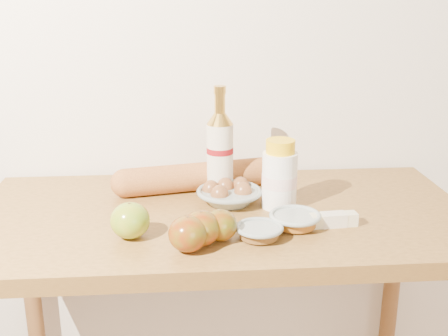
{
  "coord_description": "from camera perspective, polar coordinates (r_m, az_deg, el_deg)",
  "views": [
    {
      "loc": [
        -0.1,
        -0.08,
        1.42
      ],
      "look_at": [
        0.0,
        1.15,
        1.02
      ],
      "focal_mm": 45.0,
      "sensor_mm": 36.0,
      "label": 1
    }
  ],
  "objects": [
    {
      "name": "back_wall",
      "position": [
        1.59,
        -1.07,
        13.69
      ],
      "size": [
        3.5,
        0.02,
        2.6
      ],
      "primitive_type": "cube",
      "color": "silver",
      "rests_on": "ground"
    },
    {
      "name": "table",
      "position": [
        1.42,
        -0.1,
        -9.03
      ],
      "size": [
        1.2,
        0.6,
        0.9
      ],
      "color": "olive",
      "rests_on": "ground"
    },
    {
      "name": "bourbon_bottle",
      "position": [
        1.45,
        -0.41,
        1.76
      ],
      "size": [
        0.09,
        0.09,
        0.28
      ],
      "rotation": [
        0.0,
        0.0,
        0.4
      ],
      "color": "beige",
      "rests_on": "table"
    },
    {
      "name": "cream_bottle",
      "position": [
        1.37,
        5.66,
        -0.84
      ],
      "size": [
        0.1,
        0.1,
        0.17
      ],
      "rotation": [
        0.0,
        0.0,
        0.16
      ],
      "color": "white",
      "rests_on": "table"
    },
    {
      "name": "egg_bowl",
      "position": [
        1.41,
        0.49,
        -2.67
      ],
      "size": [
        0.2,
        0.2,
        0.06
      ],
      "rotation": [
        0.0,
        0.0,
        0.25
      ],
      "color": "gray",
      "rests_on": "table"
    },
    {
      "name": "baguette",
      "position": [
        1.49,
        -2.92,
        -0.89
      ],
      "size": [
        0.45,
        0.16,
        0.07
      ],
      "rotation": [
        0.0,
        0.0,
        0.19
      ],
      "color": "#BE753A",
      "rests_on": "table"
    },
    {
      "name": "apple_yellowgreen",
      "position": [
        1.23,
        -9.52,
        -5.28
      ],
      "size": [
        0.09,
        0.09,
        0.08
      ],
      "rotation": [
        0.0,
        0.0,
        0.01
      ],
      "color": "#A79C21",
      "rests_on": "table"
    },
    {
      "name": "apple_redgreen_front",
      "position": [
        1.16,
        -3.67,
        -6.7
      ],
      "size": [
        0.1,
        0.1,
        0.08
      ],
      "rotation": [
        0.0,
        0.0,
        -0.23
      ],
      "color": "#970808",
      "rests_on": "table"
    },
    {
      "name": "apple_redgreen_right",
      "position": [
        1.2,
        -0.4,
        -5.84
      ],
      "size": [
        0.08,
        0.08,
        0.07
      ],
      "rotation": [
        0.0,
        0.0,
        -0.14
      ],
      "color": "maroon",
      "rests_on": "table"
    },
    {
      "name": "sugar_bowl",
      "position": [
        1.22,
        3.61,
        -6.47
      ],
      "size": [
        0.13,
        0.13,
        0.03
      ],
      "rotation": [
        0.0,
        0.0,
        -0.26
      ],
      "color": "gray",
      "rests_on": "table"
    },
    {
      "name": "syrup_bowl",
      "position": [
        1.28,
        7.22,
        -5.25
      ],
      "size": [
        0.15,
        0.15,
        0.03
      ],
      "rotation": [
        0.0,
        0.0,
        0.34
      ],
      "color": "#97A59F",
      "rests_on": "table"
    },
    {
      "name": "butter_stick",
      "position": [
        1.3,
        11.07,
        -5.18
      ],
      "size": [
        0.11,
        0.04,
        0.03
      ],
      "rotation": [
        0.0,
        0.0,
        0.08
      ],
      "color": "beige",
      "rests_on": "table"
    },
    {
      "name": "apple_extra",
      "position": [
        1.18,
        -2.34,
        -6.14
      ],
      "size": [
        0.1,
        0.1,
        0.08
      ],
      "rotation": [
        0.0,
        0.0,
        -0.23
      ],
      "color": "#970808",
      "rests_on": "table"
    }
  ]
}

